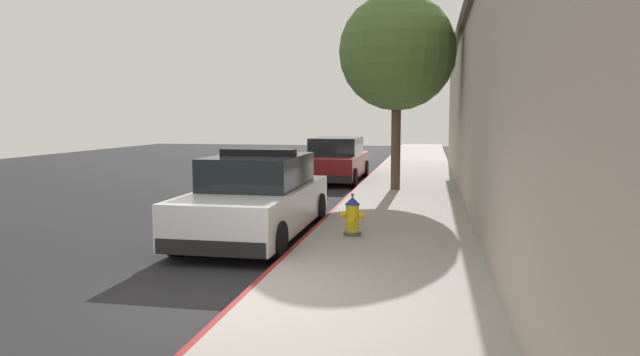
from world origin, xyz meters
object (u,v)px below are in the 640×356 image
(street_tree, at_px, (397,52))
(fire_hydrant, at_px, (352,216))
(police_cruiser, at_px, (258,198))
(parked_car_silver_ahead, at_px, (336,160))

(street_tree, bearing_deg, fire_hydrant, -92.92)
(police_cruiser, relative_size, parked_car_silver_ahead, 1.00)
(fire_hydrant, bearing_deg, police_cruiser, 171.42)
(fire_hydrant, distance_m, street_tree, 7.79)
(police_cruiser, bearing_deg, street_tree, 71.36)
(fire_hydrant, xyz_separation_m, street_tree, (0.35, 6.87, 3.66))
(police_cruiser, height_order, parked_car_silver_ahead, police_cruiser)
(parked_car_silver_ahead, relative_size, fire_hydrant, 6.37)
(police_cruiser, bearing_deg, parked_car_silver_ahead, 90.60)
(street_tree, bearing_deg, parked_car_silver_ahead, 125.44)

